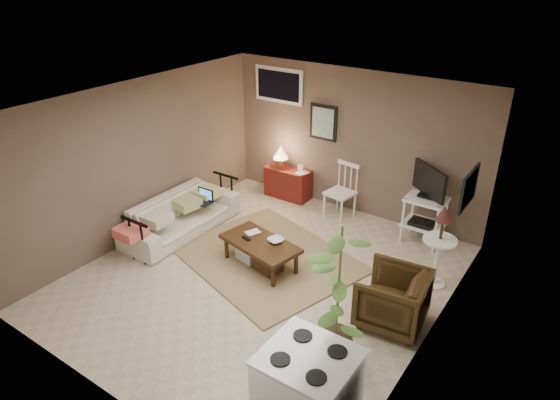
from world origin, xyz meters
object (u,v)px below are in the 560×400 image
Objects in this scene: coffee_table at (260,252)px; armchair at (392,296)px; spindle_chair at (341,193)px; side_table at (440,238)px; red_console at (287,180)px; tv_stand at (426,203)px; potted_plant at (338,292)px; stove at (308,399)px; sofa at (180,210)px.

armchair is (1.99, -0.08, 0.14)m from coffee_table.
spindle_chair reaches higher than armchair.
side_table is at bearing 24.20° from coffee_table.
red_console reaches higher than armchair.
red_console is at bearing 176.53° from tv_stand.
armchair is (2.94, -2.18, 0.06)m from red_console.
tv_stand is 0.74× the size of potted_plant.
red_console is 1.24× the size of armchair.
tv_stand is (1.42, -0.01, 0.22)m from spindle_chair.
stove reaches higher than armchair.
coffee_table is 2.41m from side_table.
coffee_table is 1.60× the size of armchair.
coffee_table is 1.22× the size of stove.
red_console is 0.76× the size of tv_stand.
tv_stand is 1.23× the size of stove.
red_console is at bearing -18.31° from sofa.
side_table is 1.52× the size of armchair.
side_table is at bearing -19.96° from red_console.
coffee_table is 1.62m from sofa.
coffee_table is 0.99× the size of tv_stand.
stove reaches higher than spindle_chair.
red_console is at bearing 172.97° from spindle_chair.
stove is (2.96, -4.10, 0.17)m from red_console.
stove is (3.63, -2.09, 0.11)m from sofa.
side_table is 0.69× the size of potted_plant.
spindle_chair is at bearing -44.24° from sofa.
stove is at bearing -74.73° from potted_plant.
tv_stand is (3.23, 1.85, 0.27)m from sofa.
sofa is 3.88m from side_table.
coffee_table is 1.29× the size of red_console.
side_table is (3.77, 0.88, 0.33)m from sofa.
potted_plant is (2.68, -3.08, 0.56)m from red_console.
spindle_chair is 0.55× the size of potted_plant.
armchair is (0.37, -2.02, -0.27)m from tv_stand.
tv_stand reaches higher than armchair.
potted_plant is at bearing -87.74° from tv_stand.
sofa is 2.12m from red_console.
spindle_chair is (0.21, 1.95, 0.20)m from coffee_table.
stove is at bearing -119.98° from sofa.
coffee_table is 1.99m from armchair.
spindle_chair is at bearing 117.56° from potted_plant.
potted_plant reaches higher than sofa.
coffee_table is 2.86m from stove.
side_table is at bearing 87.33° from stove.
side_table is at bearing -61.20° from tv_stand.
armchair is 0.46× the size of potted_plant.
tv_stand is at bearing -175.59° from armchair.
red_console is 2.59m from tv_stand.
red_console is at bearing 125.86° from stove.
potted_plant reaches higher than stove.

